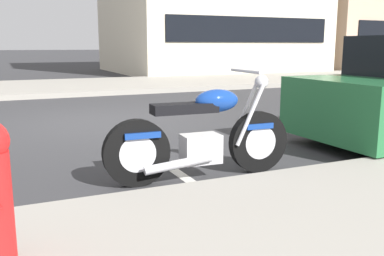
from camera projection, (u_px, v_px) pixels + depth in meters
ground_plane at (106, 122)px, 7.86m from camera, size 260.00×260.00×0.00m
sidewalk_far_curb at (345, 76)px, 18.61m from camera, size 120.00×5.00×0.14m
parking_stall_stripe at (179, 174)px, 4.70m from camera, size 0.12×2.20×0.01m
parked_motorcycle at (203, 137)px, 4.48m from camera, size 2.06×0.62×1.14m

